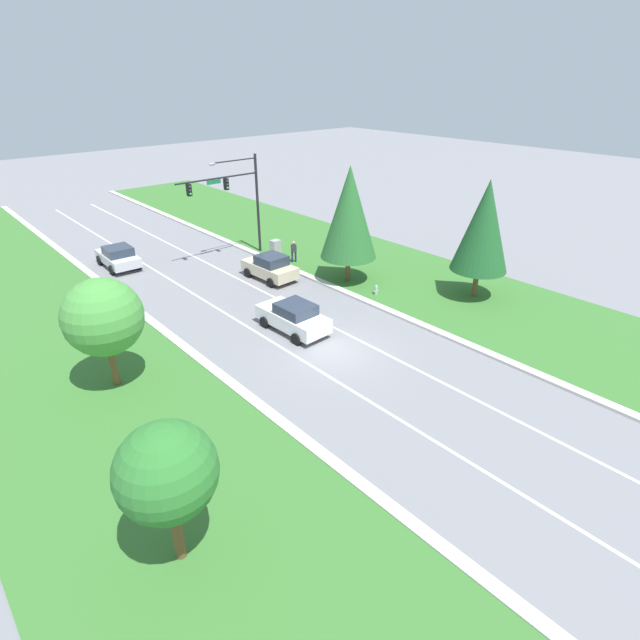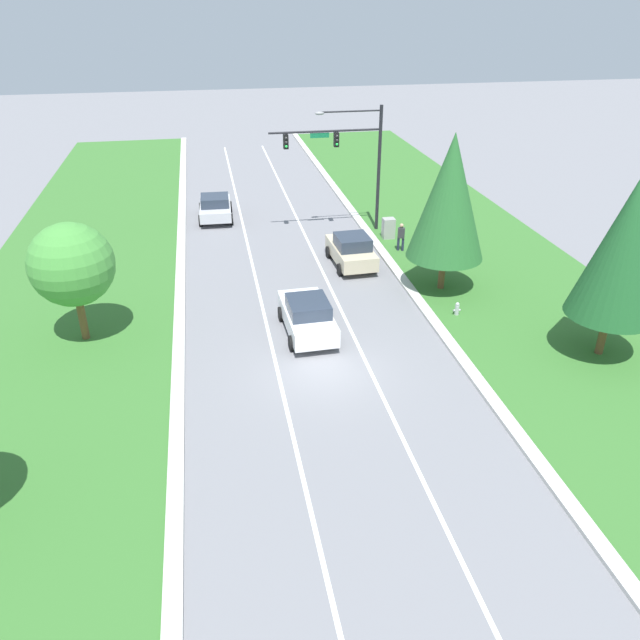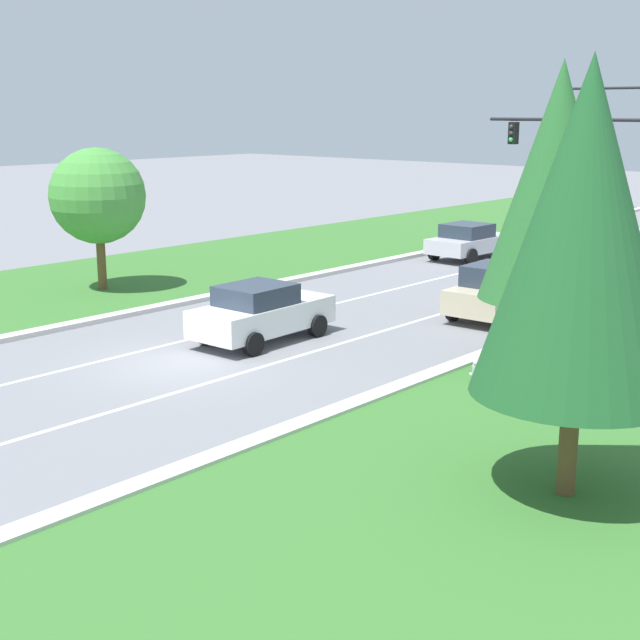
# 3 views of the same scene
# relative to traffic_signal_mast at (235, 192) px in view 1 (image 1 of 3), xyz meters

# --- Properties ---
(ground_plane) EXTENTS (160.00, 160.00, 0.00)m
(ground_plane) POSITION_rel_traffic_signal_mast_xyz_m (-4.44, -15.44, -4.98)
(ground_plane) COLOR slate
(curb_strip_right) EXTENTS (0.50, 90.00, 0.15)m
(curb_strip_right) POSITION_rel_traffic_signal_mast_xyz_m (1.21, -15.44, -4.91)
(curb_strip_right) COLOR beige
(curb_strip_right) RESTS_ON ground_plane
(curb_strip_left) EXTENTS (0.50, 90.00, 0.15)m
(curb_strip_left) POSITION_rel_traffic_signal_mast_xyz_m (-10.09, -15.44, -4.91)
(curb_strip_left) COLOR beige
(curb_strip_left) RESTS_ON ground_plane
(grass_verge_right) EXTENTS (10.00, 90.00, 0.08)m
(grass_verge_right) POSITION_rel_traffic_signal_mast_xyz_m (6.46, -15.44, -4.94)
(grass_verge_right) COLOR #38702D
(grass_verge_right) RESTS_ON ground_plane
(grass_verge_left) EXTENTS (10.00, 90.00, 0.08)m
(grass_verge_left) POSITION_rel_traffic_signal_mast_xyz_m (-15.34, -15.44, -4.94)
(grass_verge_left) COLOR #38702D
(grass_verge_left) RESTS_ON ground_plane
(lane_stripe_inner_left) EXTENTS (0.14, 81.00, 0.01)m
(lane_stripe_inner_left) POSITION_rel_traffic_signal_mast_xyz_m (-6.24, -15.44, -4.98)
(lane_stripe_inner_left) COLOR white
(lane_stripe_inner_left) RESTS_ON ground_plane
(lane_stripe_inner_right) EXTENTS (0.14, 81.00, 0.01)m
(lane_stripe_inner_right) POSITION_rel_traffic_signal_mast_xyz_m (-2.64, -15.44, -4.98)
(lane_stripe_inner_right) COLOR white
(lane_stripe_inner_right) RESTS_ON ground_plane
(traffic_signal_mast) EXTENTS (6.65, 0.41, 7.50)m
(traffic_signal_mast) POSITION_rel_traffic_signal_mast_xyz_m (0.00, 0.00, 0.00)
(traffic_signal_mast) COLOR black
(traffic_signal_mast) RESTS_ON ground_plane
(champagne_sedan) EXTENTS (2.23, 4.18, 1.74)m
(champagne_sedan) POSITION_rel_traffic_signal_mast_xyz_m (-0.94, -5.22, -4.12)
(champagne_sedan) COLOR beige
(champagne_sedan) RESTS_ON ground_plane
(silver_sedan) EXTENTS (2.27, 4.29, 1.60)m
(silver_sedan) POSITION_rel_traffic_signal_mast_xyz_m (-7.87, 3.97, -4.16)
(silver_sedan) COLOR silver
(silver_sedan) RESTS_ON ground_plane
(white_sedan) EXTENTS (2.19, 4.43, 1.68)m
(white_sedan) POSITION_rel_traffic_signal_mast_xyz_m (-4.55, -12.28, -4.13)
(white_sedan) COLOR white
(white_sedan) RESTS_ON ground_plane
(utility_cabinet) EXTENTS (0.70, 0.60, 1.29)m
(utility_cabinet) POSITION_rel_traffic_signal_mast_xyz_m (2.17, -1.71, -4.33)
(utility_cabinet) COLOR #9E9E99
(utility_cabinet) RESTS_ON ground_plane
(pedestrian) EXTENTS (0.44, 0.35, 1.69)m
(pedestrian) POSITION_rel_traffic_signal_mast_xyz_m (2.28, -3.82, -4.04)
(pedestrian) COLOR #232842
(pedestrian) RESTS_ON ground_plane
(fire_hydrant) EXTENTS (0.34, 0.20, 0.70)m
(fire_hydrant) POSITION_rel_traffic_signal_mast_xyz_m (2.45, -11.99, -4.64)
(fire_hydrant) COLOR #B7B7BC
(fire_hydrant) RESTS_ON ground_plane
(conifer_near_right_tree) EXTENTS (3.72, 3.72, 7.73)m
(conifer_near_right_tree) POSITION_rel_traffic_signal_mast_xyz_m (2.77, -9.05, -0.23)
(conifer_near_right_tree) COLOR brown
(conifer_near_right_tree) RESTS_ON ground_plane
(oak_near_left_tree) EXTENTS (3.43, 3.43, 5.21)m
(oak_near_left_tree) POSITION_rel_traffic_signal_mast_xyz_m (-14.00, -11.10, -1.50)
(oak_near_left_tree) COLOR brown
(oak_near_left_tree) RESTS_ON ground_plane
(conifer_far_right_tree) EXTENTS (3.45, 3.45, 7.40)m
(conifer_far_right_tree) POSITION_rel_traffic_signal_mast_xyz_m (6.93, -16.30, -0.35)
(conifer_far_right_tree) COLOR brown
(conifer_far_right_tree) RESTS_ON ground_plane
(oak_far_left_tree) EXTENTS (2.83, 2.83, 4.78)m
(oak_far_left_tree) POSITION_rel_traffic_signal_mast_xyz_m (-16.11, -21.34, -1.64)
(oak_far_left_tree) COLOR brown
(oak_far_left_tree) RESTS_ON ground_plane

